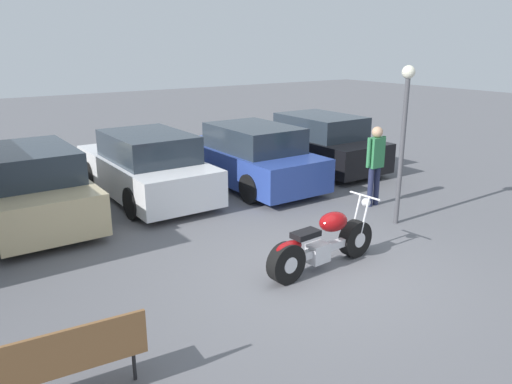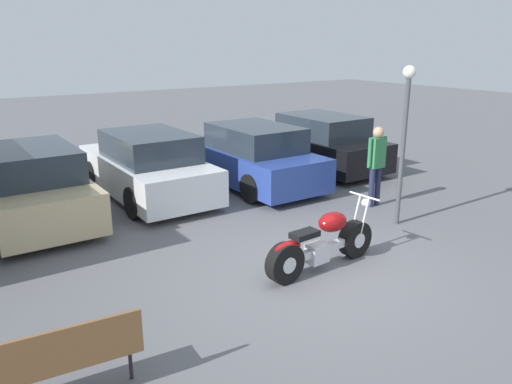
# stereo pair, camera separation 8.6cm
# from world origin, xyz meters

# --- Properties ---
(ground_plane) EXTENTS (60.00, 60.00, 0.00)m
(ground_plane) POSITION_xyz_m (0.00, 0.00, 0.00)
(ground_plane) COLOR slate
(motorcycle) EXTENTS (2.15, 0.62, 1.02)m
(motorcycle) POSITION_xyz_m (0.13, 0.08, 0.41)
(motorcycle) COLOR black
(motorcycle) RESTS_ON ground_plane
(parked_car_champagne) EXTENTS (1.86, 4.33, 1.50)m
(parked_car_champagne) POSITION_xyz_m (-3.11, 5.02, 0.70)
(parked_car_champagne) COLOR #C6B284
(parked_car_champagne) RESTS_ON ground_plane
(parked_car_white) EXTENTS (1.86, 4.33, 1.50)m
(parked_car_white) POSITION_xyz_m (-0.60, 5.22, 0.70)
(parked_car_white) COLOR white
(parked_car_white) RESTS_ON ground_plane
(parked_car_blue) EXTENTS (1.86, 4.33, 1.50)m
(parked_car_blue) POSITION_xyz_m (1.90, 4.74, 0.70)
(parked_car_blue) COLOR #2D479E
(parked_car_blue) RESTS_ON ground_plane
(parked_car_black) EXTENTS (1.86, 4.33, 1.50)m
(parked_car_black) POSITION_xyz_m (4.40, 5.15, 0.70)
(parked_car_black) COLOR black
(parked_car_black) RESTS_ON ground_plane
(park_bench) EXTENTS (1.49, 0.52, 0.89)m
(park_bench) POSITION_xyz_m (-3.93, -0.86, 0.54)
(park_bench) COLOR brown
(park_bench) RESTS_ON ground_plane
(lamp_post) EXTENTS (0.24, 0.24, 3.01)m
(lamp_post) POSITION_xyz_m (2.71, 0.79, 1.98)
(lamp_post) COLOR #4C4C51
(lamp_post) RESTS_ON ground_plane
(person_standing) EXTENTS (0.52, 0.23, 1.73)m
(person_standing) POSITION_xyz_m (3.16, 1.82, 1.03)
(person_standing) COLOR #232847
(person_standing) RESTS_ON ground_plane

